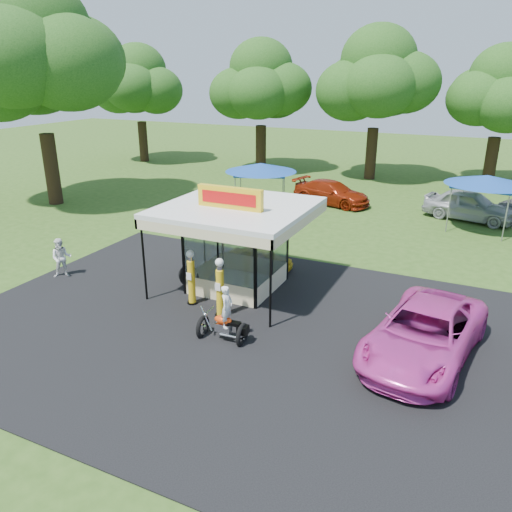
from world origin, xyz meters
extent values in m
plane|color=#2E4D18|center=(0.00, 0.00, 0.00)|extent=(120.00, 120.00, 0.00)
cube|color=black|center=(0.00, 2.00, 0.02)|extent=(20.00, 14.00, 0.04)
cube|color=white|center=(-2.00, 5.00, 0.03)|extent=(3.00, 3.00, 0.06)
cube|color=white|center=(-2.00, 5.00, 3.29)|extent=(5.40, 5.40, 0.18)
cube|color=gold|center=(-2.00, 4.50, 3.78)|extent=(2.60, 0.25, 0.80)
cube|color=red|center=(-2.00, 4.37, 3.78)|extent=(2.21, 0.02, 0.45)
cylinder|color=black|center=(-4.55, 2.45, 1.60)|extent=(0.08, 0.08, 3.20)
cylinder|color=black|center=(0.55, 2.45, 1.60)|extent=(0.08, 0.08, 3.20)
cylinder|color=black|center=(-2.80, 2.89, 0.05)|extent=(0.40, 0.40, 0.09)
cylinder|color=gold|center=(-2.80, 2.89, 0.91)|extent=(0.27, 0.27, 1.63)
cylinder|color=silver|center=(-2.80, 2.89, 1.81)|extent=(0.18, 0.18, 0.18)
sphere|color=white|center=(-2.80, 2.89, 1.99)|extent=(0.29, 0.29, 0.29)
cube|color=white|center=(-2.80, 2.73, 1.18)|extent=(0.20, 0.02, 0.27)
cylinder|color=black|center=(-1.35, 2.45, 0.05)|extent=(0.41, 0.41, 0.09)
cylinder|color=gold|center=(-1.35, 2.45, 0.93)|extent=(0.28, 0.28, 1.68)
cylinder|color=silver|center=(-1.35, 2.45, 1.87)|extent=(0.19, 0.19, 0.19)
sphere|color=white|center=(-1.35, 2.45, 2.06)|extent=(0.30, 0.30, 0.30)
cube|color=white|center=(-1.35, 2.28, 1.21)|extent=(0.21, 0.02, 0.28)
torus|color=black|center=(-1.23, 1.03, 0.32)|extent=(0.20, 0.79, 0.79)
torus|color=black|center=(0.17, 1.11, 0.32)|extent=(0.20, 0.79, 0.79)
cube|color=silver|center=(-0.48, 1.07, 0.47)|extent=(0.53, 0.29, 0.28)
ellipsoid|color=#F24611|center=(-0.48, 1.07, 0.73)|extent=(0.60, 0.34, 0.28)
cube|color=black|center=(-0.15, 1.09, 0.67)|extent=(0.53, 0.27, 0.09)
cube|color=black|center=(0.20, 1.11, 0.51)|extent=(0.35, 0.34, 0.26)
cylinder|color=silver|center=(-1.09, 1.03, 0.66)|extent=(0.42, 0.08, 0.84)
cylinder|color=silver|center=(-0.95, 1.04, 0.98)|extent=(0.08, 0.56, 0.05)
sphere|color=silver|center=(-1.11, 1.03, 0.80)|extent=(0.15, 0.15, 0.15)
imported|color=white|center=(-0.34, 1.08, 1.22)|extent=(0.37, 0.53, 1.40)
torus|color=black|center=(-3.79, 4.23, 0.40)|extent=(0.88, 0.67, 0.82)
torus|color=black|center=(-3.94, 4.40, 0.40)|extent=(0.89, 0.75, 0.83)
imported|color=gold|center=(-2.00, 7.20, 0.48)|extent=(2.82, 1.13, 0.96)
imported|color=#D63AA4|center=(5.44, 2.77, 0.81)|extent=(3.53, 6.14, 1.61)
imported|color=white|center=(-9.10, 2.79, 0.84)|extent=(1.04, 1.02, 1.69)
imported|color=maroon|center=(-2.60, 19.35, 0.74)|extent=(5.49, 3.29, 1.49)
imported|color=#A3A4A8|center=(5.68, 19.22, 0.86)|extent=(5.39, 3.15, 1.72)
cylinder|color=gray|center=(-7.32, 17.07, 1.19)|extent=(0.06, 0.06, 2.37)
cylinder|color=gray|center=(-4.56, 17.07, 1.19)|extent=(0.06, 0.06, 2.37)
cylinder|color=gray|center=(-7.32, 14.30, 1.19)|extent=(0.06, 0.06, 2.37)
cylinder|color=gray|center=(-4.56, 14.30, 1.19)|extent=(0.06, 0.06, 2.37)
cube|color=#174397|center=(-5.94, 15.68, 2.43)|extent=(2.96, 2.96, 0.12)
cone|color=#174397|center=(-5.94, 15.68, 2.74)|extent=(4.27, 4.27, 0.49)
cylinder|color=gray|center=(5.00, 18.81, 1.19)|extent=(0.06, 0.06, 2.39)
cylinder|color=gray|center=(7.78, 18.81, 1.19)|extent=(0.06, 0.06, 2.39)
cylinder|color=gray|center=(5.00, 16.02, 1.19)|extent=(0.06, 0.06, 2.39)
cylinder|color=gray|center=(7.78, 16.02, 1.19)|extent=(0.06, 0.06, 2.39)
cube|color=#174397|center=(6.39, 17.42, 2.45)|extent=(2.99, 2.99, 0.12)
cone|color=#174397|center=(6.39, 17.42, 2.76)|extent=(4.30, 4.30, 0.50)
cylinder|color=black|center=(-23.58, 27.35, 1.83)|extent=(0.82, 0.82, 3.66)
ellipsoid|color=#194513|center=(-23.58, 27.35, 6.55)|extent=(8.65, 8.65, 7.42)
cylinder|color=black|center=(-11.68, 28.06, 1.89)|extent=(0.89, 0.89, 3.77)
ellipsoid|color=#194513|center=(-11.68, 28.06, 6.69)|extent=(8.76, 8.76, 7.50)
cylinder|color=black|center=(-2.26, 28.45, 1.98)|extent=(0.85, 0.85, 3.95)
ellipsoid|color=#194513|center=(-2.26, 28.45, 7.12)|extent=(9.49, 9.49, 8.14)
cylinder|color=black|center=(6.36, 30.18, 1.76)|extent=(0.88, 0.88, 3.53)
ellipsoid|color=#194513|center=(6.36, 30.18, 6.27)|extent=(8.23, 8.23, 7.05)
cylinder|color=black|center=(-18.88, 11.82, 2.23)|extent=(0.89, 0.89, 4.46)
ellipsoid|color=#194513|center=(-18.88, 11.82, 8.28)|extent=(11.46, 11.46, 9.82)
camera|label=1|loc=(6.53, -11.24, 8.18)|focal=35.00mm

